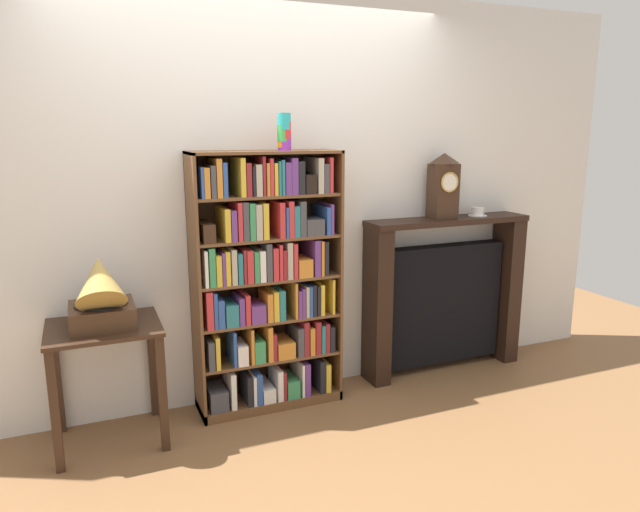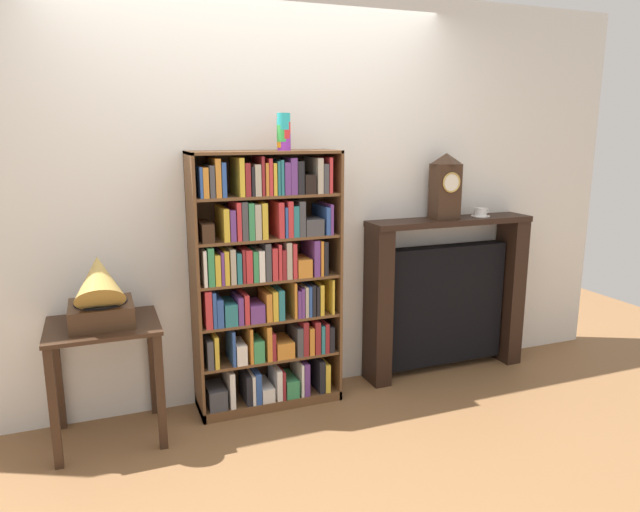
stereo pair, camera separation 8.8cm
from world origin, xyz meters
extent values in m
cube|color=brown|center=(0.00, 0.00, -0.01)|extent=(8.13, 6.40, 0.02)
cube|color=silver|center=(0.19, 0.33, 1.30)|extent=(5.13, 0.08, 2.60)
cube|color=brown|center=(-0.45, 0.13, 0.81)|extent=(0.02, 0.31, 1.62)
cube|color=brown|center=(0.45, 0.13, 0.81)|extent=(0.02, 0.31, 1.62)
cube|color=#4C311C|center=(0.00, 0.28, 0.81)|extent=(0.91, 0.01, 1.62)
cube|color=brown|center=(0.00, 0.13, 1.61)|extent=(0.91, 0.31, 0.02)
cube|color=brown|center=(0.00, 0.13, 0.03)|extent=(0.91, 0.31, 0.06)
cube|color=#424247|center=(-0.36, 0.09, 0.12)|extent=(0.11, 0.22, 0.13)
cube|color=white|center=(-0.27, 0.11, 0.17)|extent=(0.03, 0.25, 0.23)
cube|color=black|center=(-0.16, 0.10, 0.16)|extent=(0.03, 0.22, 0.19)
cube|color=white|center=(-0.13, 0.10, 0.15)|extent=(0.02, 0.23, 0.19)
cube|color=#2D519E|center=(-0.10, 0.12, 0.16)|extent=(0.04, 0.27, 0.20)
cube|color=white|center=(-0.04, 0.11, 0.11)|extent=(0.08, 0.24, 0.09)
cube|color=white|center=(0.03, 0.10, 0.16)|extent=(0.03, 0.22, 0.20)
cube|color=maroon|center=(0.06, 0.10, 0.15)|extent=(0.02, 0.23, 0.19)
cube|color=#388E56|center=(0.12, 0.10, 0.12)|extent=(0.08, 0.23, 0.12)
cube|color=white|center=(0.19, 0.11, 0.17)|extent=(0.02, 0.25, 0.22)
cube|color=#663884|center=(0.22, 0.11, 0.17)|extent=(0.04, 0.25, 0.22)
cube|color=black|center=(0.32, 0.09, 0.17)|extent=(0.04, 0.22, 0.22)
cube|color=gold|center=(0.36, 0.11, 0.16)|extent=(0.03, 0.25, 0.19)
cube|color=brown|center=(0.00, 0.13, 0.33)|extent=(0.87, 0.29, 0.02)
cube|color=#424247|center=(-0.39, 0.11, 0.42)|extent=(0.04, 0.25, 0.18)
cube|color=gold|center=(-0.35, 0.12, 0.44)|extent=(0.03, 0.27, 0.20)
cube|color=#2D519E|center=(-0.25, 0.09, 0.45)|extent=(0.02, 0.21, 0.22)
cube|color=white|center=(-0.20, 0.08, 0.40)|extent=(0.06, 0.19, 0.13)
cube|color=orange|center=(-0.14, 0.10, 0.45)|extent=(0.02, 0.22, 0.22)
cube|color=#388E56|center=(-0.09, 0.07, 0.40)|extent=(0.07, 0.17, 0.14)
cube|color=orange|center=(-0.03, 0.12, 0.45)|extent=(0.03, 0.27, 0.22)
cube|color=maroon|center=(0.00, 0.11, 0.42)|extent=(0.02, 0.25, 0.17)
cube|color=orange|center=(0.08, 0.09, 0.39)|extent=(0.11, 0.21, 0.11)
cube|color=#424247|center=(0.17, 0.11, 0.43)|extent=(0.04, 0.25, 0.19)
cube|color=maroon|center=(0.21, 0.11, 0.45)|extent=(0.03, 0.24, 0.22)
cube|color=orange|center=(0.25, 0.09, 0.42)|extent=(0.03, 0.21, 0.18)
cube|color=maroon|center=(0.29, 0.09, 0.44)|extent=(0.04, 0.21, 0.22)
cube|color=teal|center=(0.33, 0.10, 0.43)|extent=(0.02, 0.23, 0.18)
cube|color=maroon|center=(0.35, 0.11, 0.43)|extent=(0.03, 0.25, 0.19)
cube|color=black|center=(0.39, 0.10, 0.42)|extent=(0.03, 0.22, 0.17)
cube|color=brown|center=(0.00, 0.13, 0.58)|extent=(0.87, 0.29, 0.02)
cube|color=#C63338|center=(-0.39, 0.11, 0.71)|extent=(0.04, 0.24, 0.23)
cube|color=#2D519E|center=(-0.36, 0.10, 0.70)|extent=(0.02, 0.24, 0.22)
cube|color=#2D519E|center=(-0.32, 0.09, 0.68)|extent=(0.04, 0.22, 0.17)
cube|color=teal|center=(-0.26, 0.09, 0.66)|extent=(0.08, 0.21, 0.14)
cube|color=#663884|center=(-0.20, 0.09, 0.68)|extent=(0.03, 0.21, 0.17)
cube|color=#C63338|center=(-0.16, 0.11, 0.68)|extent=(0.03, 0.25, 0.18)
cube|color=#663884|center=(-0.10, 0.09, 0.65)|extent=(0.09, 0.20, 0.11)
cube|color=orange|center=(-0.02, 0.09, 0.68)|extent=(0.03, 0.21, 0.18)
cube|color=gold|center=(0.01, 0.10, 0.68)|extent=(0.03, 0.22, 0.18)
cube|color=teal|center=(0.05, 0.09, 0.69)|extent=(0.04, 0.20, 0.19)
cube|color=orange|center=(0.14, 0.11, 0.70)|extent=(0.02, 0.26, 0.23)
cube|color=#663884|center=(0.17, 0.12, 0.68)|extent=(0.02, 0.27, 0.17)
cube|color=#663884|center=(0.19, 0.10, 0.68)|extent=(0.02, 0.24, 0.19)
cube|color=#B2A893|center=(0.22, 0.12, 0.69)|extent=(0.02, 0.26, 0.19)
cube|color=#2D519E|center=(0.24, 0.10, 0.69)|extent=(0.02, 0.23, 0.19)
cube|color=black|center=(0.27, 0.12, 0.69)|extent=(0.02, 0.27, 0.20)
cube|color=black|center=(0.29, 0.10, 0.69)|extent=(0.02, 0.23, 0.19)
cube|color=gold|center=(0.32, 0.10, 0.69)|extent=(0.03, 0.23, 0.20)
cube|color=gold|center=(0.40, 0.11, 0.70)|extent=(0.02, 0.26, 0.22)
cube|color=brown|center=(0.00, 0.13, 0.84)|extent=(0.87, 0.29, 0.02)
cube|color=white|center=(-0.40, 0.11, 0.96)|extent=(0.02, 0.25, 0.21)
cube|color=#388E56|center=(-0.37, 0.11, 0.96)|extent=(0.04, 0.25, 0.23)
cube|color=gold|center=(-0.33, 0.09, 0.94)|extent=(0.03, 0.22, 0.18)
cube|color=#663884|center=(-0.30, 0.09, 0.95)|extent=(0.02, 0.21, 0.20)
cube|color=gold|center=(-0.28, 0.09, 0.95)|extent=(0.03, 0.20, 0.20)
cube|color=#B2A893|center=(-0.24, 0.10, 0.95)|extent=(0.03, 0.22, 0.21)
cube|color=teal|center=(-0.20, 0.11, 0.94)|extent=(0.03, 0.25, 0.18)
cube|color=maroon|center=(-0.17, 0.09, 0.95)|extent=(0.02, 0.20, 0.20)
cube|color=#C63338|center=(-0.14, 0.10, 0.95)|extent=(0.04, 0.23, 0.20)
cube|color=#388E56|center=(-0.10, 0.09, 0.94)|extent=(0.03, 0.21, 0.19)
cube|color=white|center=(-0.07, 0.11, 0.94)|extent=(0.04, 0.26, 0.19)
cube|color=#424247|center=(-0.02, 0.11, 0.96)|extent=(0.03, 0.24, 0.23)
cube|color=#C63338|center=(0.02, 0.11, 0.95)|extent=(0.03, 0.25, 0.20)
cube|color=#C63338|center=(0.05, 0.11, 0.96)|extent=(0.02, 0.24, 0.22)
cube|color=maroon|center=(0.07, 0.11, 0.94)|extent=(0.03, 0.24, 0.18)
cube|color=#B2A893|center=(0.11, 0.11, 0.96)|extent=(0.03, 0.25, 0.23)
cube|color=#C63338|center=(0.14, 0.10, 0.96)|extent=(0.02, 0.23, 0.22)
cube|color=orange|center=(0.21, 0.09, 0.91)|extent=(0.09, 0.20, 0.11)
cube|color=#663884|center=(0.29, 0.12, 0.96)|extent=(0.04, 0.26, 0.23)
cube|color=orange|center=(0.32, 0.09, 0.96)|extent=(0.02, 0.20, 0.22)
cube|color=black|center=(0.35, 0.09, 0.96)|extent=(0.03, 0.21, 0.22)
cube|color=brown|center=(0.00, 0.13, 1.10)|extent=(0.87, 0.29, 0.02)
cube|color=#382316|center=(-0.38, 0.11, 1.16)|extent=(0.07, 0.24, 0.11)
cube|color=gold|center=(-0.27, 0.12, 1.20)|extent=(0.03, 0.27, 0.19)
cube|color=#663884|center=(-0.23, 0.11, 1.20)|extent=(0.03, 0.25, 0.18)
cube|color=#C63338|center=(-0.19, 0.11, 1.22)|extent=(0.03, 0.25, 0.23)
cube|color=#424247|center=(-0.16, 0.12, 1.22)|extent=(0.03, 0.26, 0.23)
cube|color=#388E56|center=(-0.12, 0.10, 1.21)|extent=(0.03, 0.23, 0.22)
cube|color=#B2A893|center=(-0.08, 0.10, 1.21)|extent=(0.04, 0.22, 0.21)
cube|color=gold|center=(-0.04, 0.10, 1.21)|extent=(0.03, 0.23, 0.21)
cube|color=#C63338|center=(0.06, 0.12, 1.21)|extent=(0.03, 0.26, 0.21)
cube|color=#2D519E|center=(0.09, 0.12, 1.20)|extent=(0.02, 0.26, 0.18)
cube|color=#C63338|center=(0.12, 0.10, 1.21)|extent=(0.03, 0.23, 0.22)
cube|color=teal|center=(0.15, 0.11, 1.20)|extent=(0.03, 0.24, 0.19)
cube|color=#424247|center=(0.19, 0.11, 1.21)|extent=(0.04, 0.24, 0.21)
cube|color=#424247|center=(0.27, 0.08, 1.16)|extent=(0.12, 0.19, 0.10)
cube|color=#2D519E|center=(0.36, 0.12, 1.19)|extent=(0.03, 0.26, 0.17)
cube|color=#663884|center=(0.38, 0.10, 1.20)|extent=(0.02, 0.23, 0.19)
cube|color=brown|center=(0.00, 0.13, 1.35)|extent=(0.87, 0.29, 0.02)
cube|color=#2D519E|center=(-0.40, 0.09, 1.45)|extent=(0.02, 0.22, 0.17)
cube|color=orange|center=(-0.38, 0.11, 1.45)|extent=(0.03, 0.25, 0.17)
cube|color=#424247|center=(-0.34, 0.10, 1.45)|extent=(0.03, 0.23, 0.18)
cube|color=orange|center=(-0.31, 0.11, 1.47)|extent=(0.03, 0.25, 0.22)
cube|color=#2D519E|center=(-0.27, 0.11, 1.46)|extent=(0.03, 0.24, 0.20)
cube|color=gold|center=(-0.17, 0.12, 1.47)|extent=(0.03, 0.26, 0.22)
cube|color=maroon|center=(-0.14, 0.11, 1.46)|extent=(0.03, 0.24, 0.19)
cube|color=black|center=(-0.11, 0.10, 1.45)|extent=(0.02, 0.23, 0.17)
cube|color=#B2A893|center=(-0.08, 0.11, 1.45)|extent=(0.04, 0.25, 0.18)
cube|color=maroon|center=(-0.05, 0.10, 1.48)|extent=(0.02, 0.23, 0.23)
cube|color=orange|center=(-0.02, 0.10, 1.46)|extent=(0.02, 0.22, 0.19)
cube|color=#C63338|center=(0.00, 0.09, 1.47)|extent=(0.02, 0.21, 0.22)
cube|color=gold|center=(0.03, 0.09, 1.46)|extent=(0.02, 0.22, 0.19)
cube|color=teal|center=(0.05, 0.09, 1.46)|extent=(0.02, 0.21, 0.20)
cube|color=teal|center=(0.07, 0.10, 1.47)|extent=(0.02, 0.22, 0.21)
cube|color=#663884|center=(0.10, 0.11, 1.46)|extent=(0.04, 0.24, 0.19)
cube|color=#663884|center=(0.14, 0.09, 1.47)|extent=(0.04, 0.20, 0.22)
cube|color=black|center=(0.18, 0.10, 1.46)|extent=(0.04, 0.23, 0.20)
cube|color=black|center=(0.25, 0.09, 1.42)|extent=(0.07, 0.21, 0.12)
cube|color=#B2A893|center=(0.31, 0.12, 1.47)|extent=(0.04, 0.26, 0.21)
cube|color=#424247|center=(0.35, 0.11, 1.45)|extent=(0.03, 0.24, 0.18)
cube|color=#C63338|center=(0.38, 0.09, 1.47)|extent=(0.02, 0.20, 0.21)
cylinder|color=purple|center=(0.11, 0.08, 1.67)|extent=(0.08, 0.08, 0.10)
cylinder|color=orange|center=(0.11, 0.09, 1.68)|extent=(0.08, 0.08, 0.10)
cylinder|color=black|center=(0.11, 0.09, 1.70)|extent=(0.08, 0.08, 0.10)
cylinder|color=green|center=(0.11, 0.08, 1.72)|extent=(0.08, 0.08, 0.10)
cylinder|color=red|center=(0.11, 0.08, 1.74)|extent=(0.08, 0.08, 0.10)
cylinder|color=#28B2B7|center=(0.11, 0.08, 1.75)|extent=(0.08, 0.08, 0.10)
cylinder|color=red|center=(0.11, 0.09, 1.77)|extent=(0.08, 0.08, 0.10)
cylinder|color=#28B2B7|center=(0.11, 0.08, 1.79)|extent=(0.08, 0.08, 0.10)
cube|color=#382316|center=(-0.97, 0.03, 0.68)|extent=(0.60, 0.51, 0.02)
cube|color=#382316|center=(-1.24, -0.19, 0.33)|extent=(0.04, 0.04, 0.67)
cube|color=#382316|center=(-0.71, -0.19, 0.33)|extent=(0.04, 0.04, 0.67)
cube|color=#382316|center=(-1.24, 0.25, 0.33)|extent=(0.04, 0.04, 0.67)
cube|color=#382316|center=(-0.71, 0.25, 0.33)|extent=(0.04, 0.04, 0.67)
cube|color=#472D1C|center=(-0.97, 0.03, 0.75)|extent=(0.34, 0.33, 0.12)
cylinder|color=black|center=(-0.97, 0.03, 0.82)|extent=(0.28, 0.28, 0.01)
cylinder|color=#B79347|center=(-0.97, -0.02, 0.84)|extent=(0.03, 0.03, 0.06)
cone|color=#B79347|center=(-0.97, -0.06, 0.97)|extent=(0.26, 0.37, 0.37)
cube|color=black|center=(1.35, 0.16, 1.11)|extent=(1.23, 0.25, 0.04)
cube|color=black|center=(0.80, 0.16, 0.55)|extent=(0.12, 0.23, 1.09)
cube|color=black|center=(1.91, 0.16, 0.55)|extent=(0.12, 0.23, 1.09)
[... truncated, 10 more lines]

